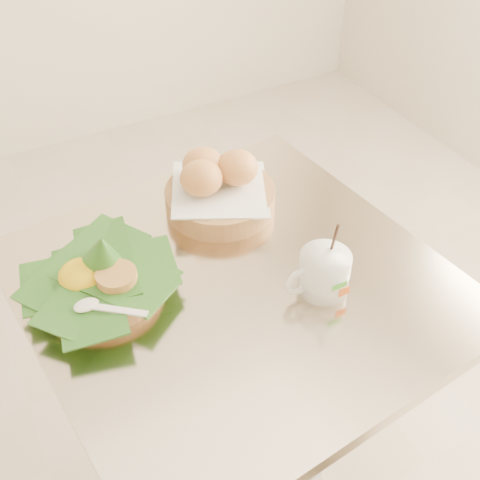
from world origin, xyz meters
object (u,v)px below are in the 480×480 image
rice_basket (100,275)px  bread_basket (218,188)px  cafe_table (236,357)px  coffee_mug (323,272)px

rice_basket → bread_basket: size_ratio=1.06×
cafe_table → bread_basket: bread_basket is taller
cafe_table → rice_basket: 0.35m
coffee_mug → rice_basket: bearing=152.1°
rice_basket → bread_basket: bearing=22.2°
bread_basket → coffee_mug: (0.05, -0.29, -0.01)m
bread_basket → coffee_mug: coffee_mug is taller
cafe_table → rice_basket: bearing=157.5°
cafe_table → coffee_mug: (0.12, -0.09, 0.26)m
cafe_table → bread_basket: (0.07, 0.20, 0.27)m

